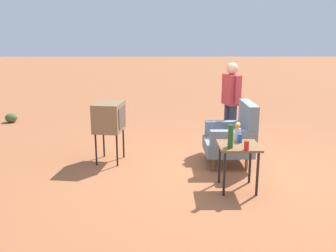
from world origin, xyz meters
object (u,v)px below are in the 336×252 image
(bottle_wine_green, at_px, (231,136))
(bottle_short_clear, at_px, (232,139))
(soda_can_red, at_px, (247,146))
(person_standing, at_px, (231,100))
(flower_vase, at_px, (238,130))
(side_table, at_px, (239,152))
(soda_can_blue, at_px, (240,138))
(armchair, at_px, (234,136))
(tv_on_stand, at_px, (109,117))

(bottle_wine_green, bearing_deg, bottle_short_clear, 159.57)
(soda_can_red, bearing_deg, bottle_wine_green, -115.58)
(person_standing, bearing_deg, flower_vase, -6.49)
(side_table, relative_size, bottle_short_clear, 3.28)
(bottle_short_clear, bearing_deg, person_standing, 170.61)
(soda_can_blue, height_order, flower_vase, flower_vase)
(armchair, height_order, flower_vase, armchair)
(side_table, xyz_separation_m, bottle_short_clear, (0.06, -0.12, 0.20))
(person_standing, height_order, bottle_wine_green, person_standing)
(bottle_short_clear, xyz_separation_m, flower_vase, (-0.27, 0.13, 0.05))
(soda_can_red, xyz_separation_m, flower_vase, (-0.45, -0.04, 0.09))
(bottle_short_clear, height_order, soda_can_red, bottle_short_clear)
(soda_can_blue, bearing_deg, bottle_wine_green, -35.37)
(bottle_wine_green, relative_size, soda_can_blue, 2.62)
(armchair, height_order, bottle_wine_green, armchair)
(side_table, xyz_separation_m, soda_can_red, (0.23, 0.05, 0.16))
(armchair, distance_m, bottle_wine_green, 1.22)
(soda_can_red, bearing_deg, soda_can_blue, -176.76)
(armchair, distance_m, soda_can_blue, 0.92)
(side_table, xyz_separation_m, tv_on_stand, (-1.20, -1.97, 0.23))
(armchair, bearing_deg, bottle_wine_green, -13.22)
(person_standing, distance_m, soda_can_blue, 1.82)
(bottle_wine_green, distance_m, flower_vase, 0.39)
(bottle_short_clear, distance_m, soda_can_blue, 0.23)
(person_standing, distance_m, bottle_wine_green, 2.08)
(side_table, height_order, bottle_short_clear, bottle_short_clear)
(armchair, height_order, soda_can_blue, armchair)
(armchair, bearing_deg, bottle_short_clear, -12.66)
(side_table, distance_m, soda_can_blue, 0.20)
(side_table, relative_size, tv_on_stand, 0.64)
(soda_can_blue, bearing_deg, bottle_short_clear, -40.87)
(soda_can_blue, bearing_deg, soda_can_red, 3.24)
(flower_vase, bearing_deg, tv_on_stand, -116.36)
(side_table, xyz_separation_m, soda_can_blue, (-0.11, 0.03, 0.16))
(tv_on_stand, height_order, flower_vase, tv_on_stand)
(person_standing, relative_size, soda_can_red, 13.44)
(armchair, xyz_separation_m, flower_vase, (0.79, -0.11, 0.31))
(tv_on_stand, height_order, soda_can_blue, tv_on_stand)
(soda_can_blue, relative_size, soda_can_red, 1.00)
(bottle_short_clear, bearing_deg, soda_can_red, 44.04)
(side_table, xyz_separation_m, bottle_wine_green, (0.14, -0.15, 0.26))
(bottle_short_clear, bearing_deg, tv_on_stand, -124.20)
(armchair, relative_size, side_table, 1.62)
(bottle_short_clear, relative_size, flower_vase, 0.75)
(soda_can_blue, distance_m, flower_vase, 0.14)
(armchair, xyz_separation_m, tv_on_stand, (-0.19, -2.09, 0.28))
(person_standing, bearing_deg, side_table, -6.27)
(soda_can_red, bearing_deg, side_table, -167.17)
(armchair, xyz_separation_m, bottle_wine_green, (1.14, -0.27, 0.32))
(flower_vase, bearing_deg, armchair, 172.34)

